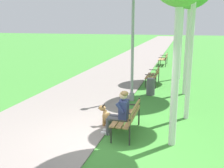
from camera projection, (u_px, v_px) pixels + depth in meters
ground_plane at (104, 143)px, 6.73m from camera, size 120.00×120.00×0.00m
paved_path at (149, 49)px, 29.79m from camera, size 3.95×60.00×0.04m
park_bench_near at (128, 116)px, 7.21m from camera, size 0.55×1.50×0.85m
park_bench_mid at (154, 75)px, 12.90m from camera, size 0.55×1.50×0.85m
park_bench_far at (164, 58)px, 18.83m from camera, size 0.55×1.50×0.85m
person_seated_on_near_bench at (120, 111)px, 7.11m from camera, size 0.74×0.49×1.25m
dog_shepherd at (110, 119)px, 7.72m from camera, size 0.83×0.31×0.71m
lamp_post_near at (133, 45)px, 9.92m from camera, size 0.24×0.24×4.22m
litter_bin at (151, 87)px, 11.17m from camera, size 0.36×0.36×0.70m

